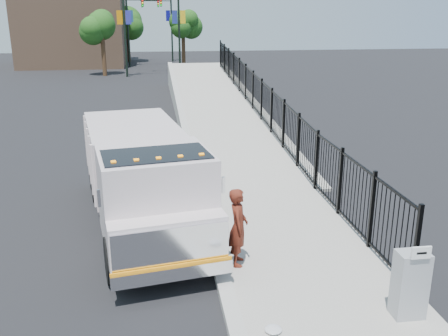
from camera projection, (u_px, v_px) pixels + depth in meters
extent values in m
plane|color=black|center=(217.00, 261.00, 11.17)|extent=(120.00, 120.00, 0.00)
cube|color=#9E998E|center=(330.00, 302.00, 9.52)|extent=(3.55, 12.00, 0.12)
cube|color=#ADAAA3|center=(231.00, 309.00, 9.25)|extent=(0.30, 12.00, 0.16)
cube|color=#9E998E|center=(219.00, 116.00, 26.55)|extent=(3.95, 24.06, 3.19)
cube|color=black|center=(261.00, 113.00, 22.69)|extent=(0.10, 28.00, 1.80)
cube|color=black|center=(142.00, 201.00, 13.18)|extent=(2.08, 6.79, 0.22)
cube|color=silver|center=(156.00, 196.00, 10.81)|extent=(2.65, 2.53, 1.98)
cube|color=silver|center=(168.00, 240.00, 9.84)|extent=(2.40, 1.07, 0.99)
cube|color=silver|center=(171.00, 248.00, 9.51)|extent=(2.25, 0.45, 0.84)
cube|color=silver|center=(173.00, 273.00, 9.59)|extent=(2.37, 0.57, 0.28)
cube|color=orange|center=(173.00, 266.00, 9.54)|extent=(2.35, 0.44, 0.06)
cube|color=black|center=(156.00, 173.00, 10.41)|extent=(2.36, 1.63, 0.84)
cube|color=silver|center=(133.00, 153.00, 14.05)|extent=(3.02, 4.48, 1.68)
cube|color=silver|center=(99.00, 198.00, 9.43)|extent=(0.07, 0.07, 0.35)
cube|color=silver|center=(223.00, 185.00, 10.14)|extent=(0.07, 0.07, 0.35)
cube|color=orange|center=(113.00, 162.00, 9.72)|extent=(0.11, 0.09, 0.06)
cube|color=orange|center=(136.00, 160.00, 9.84)|extent=(0.11, 0.09, 0.06)
cube|color=orange|center=(159.00, 158.00, 9.97)|extent=(0.11, 0.09, 0.06)
cube|color=orange|center=(180.00, 157.00, 10.10)|extent=(0.11, 0.09, 0.06)
cube|color=orange|center=(202.00, 155.00, 10.23)|extent=(0.11, 0.09, 0.06)
cylinder|color=black|center=(113.00, 260.00, 10.20)|extent=(0.48, 1.03, 0.99)
cylinder|color=black|center=(211.00, 246.00, 10.80)|extent=(0.48, 1.03, 0.99)
cylinder|color=black|center=(97.00, 185.00, 14.60)|extent=(0.48, 1.03, 0.99)
cylinder|color=black|center=(167.00, 178.00, 15.20)|extent=(0.48, 1.03, 0.99)
cylinder|color=black|center=(95.00, 173.00, 15.59)|extent=(0.48, 1.03, 0.99)
cylinder|color=black|center=(160.00, 167.00, 16.19)|extent=(0.48, 1.03, 0.99)
imported|color=#5C2013|center=(238.00, 227.00, 10.58)|extent=(0.52, 0.69, 1.72)
cube|color=gray|center=(410.00, 284.00, 8.81)|extent=(0.55, 0.40, 1.25)
cube|color=white|center=(421.00, 253.00, 8.38)|extent=(0.35, 0.04, 0.22)
ellipsoid|color=silver|center=(273.00, 329.00, 8.53)|extent=(0.31, 0.31, 0.08)
cylinder|color=black|center=(125.00, 28.00, 40.88)|extent=(0.18, 0.18, 8.00)
cube|color=black|center=(161.00, 3.00, 40.69)|extent=(0.18, 0.22, 0.60)
cube|color=navy|center=(128.00, 17.00, 40.68)|extent=(0.45, 0.04, 1.10)
cube|color=#CC7606|center=(120.00, 17.00, 40.59)|extent=(0.45, 0.04, 1.10)
cylinder|color=black|center=(179.00, 27.00, 43.41)|extent=(0.18, 0.18, 8.00)
cube|color=black|center=(143.00, 3.00, 42.42)|extent=(0.18, 0.22, 0.60)
cube|color=gold|center=(183.00, 17.00, 43.21)|extent=(0.45, 0.04, 1.10)
cube|color=navy|center=(175.00, 17.00, 43.12)|extent=(0.45, 0.04, 1.10)
cylinder|color=black|center=(128.00, 25.00, 48.57)|extent=(0.18, 0.18, 8.00)
cube|color=black|center=(143.00, 0.00, 48.08)|extent=(3.20, 0.08, 0.08)
cube|color=black|center=(158.00, 4.00, 48.38)|extent=(0.18, 0.22, 0.60)
cube|color=navy|center=(131.00, 16.00, 48.37)|extent=(0.45, 0.04, 1.10)
cube|color=#C79407|center=(123.00, 16.00, 48.28)|extent=(0.45, 0.04, 1.10)
cylinder|color=black|center=(172.00, 23.00, 53.42)|extent=(0.18, 0.18, 8.00)
cube|color=black|center=(156.00, 1.00, 52.51)|extent=(3.20, 0.08, 0.08)
cube|color=black|center=(142.00, 4.00, 52.42)|extent=(0.18, 0.22, 0.60)
cube|color=#CB6223|center=(175.00, 16.00, 53.22)|extent=(0.45, 0.04, 1.10)
cube|color=navy|center=(168.00, 16.00, 53.13)|extent=(0.45, 0.04, 1.10)
cylinder|color=#382314|center=(104.00, 57.00, 42.24)|extent=(0.36, 0.36, 3.20)
sphere|color=#194714|center=(102.00, 27.00, 41.51)|extent=(2.49, 2.49, 2.49)
cylinder|color=#382314|center=(184.00, 51.00, 47.92)|extent=(0.36, 0.36, 3.20)
sphere|color=#194714|center=(183.00, 25.00, 47.20)|extent=(2.07, 2.07, 2.07)
cylinder|color=#382314|center=(129.00, 47.00, 53.85)|extent=(0.36, 0.36, 3.20)
sphere|color=#194714|center=(127.00, 24.00, 53.12)|extent=(3.18, 3.18, 3.18)
cube|color=#8C664C|center=(74.00, 24.00, 50.30)|extent=(10.00, 10.00, 8.00)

